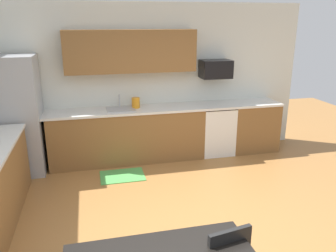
# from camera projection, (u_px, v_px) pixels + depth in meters

# --- Properties ---
(ground_plane) EXTENTS (12.00, 12.00, 0.00)m
(ground_plane) POSITION_uv_depth(u_px,v_px,m) (187.00, 230.00, 4.03)
(ground_plane) COLOR #9E6B38
(wall_back) EXTENTS (5.80, 0.10, 2.70)m
(wall_back) POSITION_uv_depth(u_px,v_px,m) (147.00, 81.00, 6.09)
(wall_back) COLOR silver
(wall_back) RESTS_ON ground
(cabinet_run_back) EXTENTS (2.66, 0.60, 0.90)m
(cabinet_run_back) POSITION_uv_depth(u_px,v_px,m) (128.00, 136.00, 5.94)
(cabinet_run_back) COLOR brown
(cabinet_run_back) RESTS_ON ground
(cabinet_run_back_right) EXTENTS (0.89, 0.60, 0.90)m
(cabinet_run_back_right) POSITION_uv_depth(u_px,v_px,m) (252.00, 127.00, 6.47)
(cabinet_run_back_right) COLOR brown
(cabinet_run_back_right) RESTS_ON ground
(countertop_back) EXTENTS (4.80, 0.64, 0.04)m
(countertop_back) POSITION_uv_depth(u_px,v_px,m) (151.00, 109.00, 5.89)
(countertop_back) COLOR silver
(countertop_back) RESTS_ON cabinet_run_back
(upper_cabinets_back) EXTENTS (2.20, 0.34, 0.70)m
(upper_cabinets_back) POSITION_uv_depth(u_px,v_px,m) (131.00, 51.00, 5.66)
(upper_cabinets_back) COLOR brown
(refrigerator) EXTENTS (0.76, 0.70, 1.89)m
(refrigerator) POSITION_uv_depth(u_px,v_px,m) (16.00, 116.00, 5.33)
(refrigerator) COLOR #9EA0A5
(refrigerator) RESTS_ON ground
(oven_range) EXTENTS (0.60, 0.60, 0.91)m
(oven_range) POSITION_uv_depth(u_px,v_px,m) (215.00, 129.00, 6.30)
(oven_range) COLOR white
(oven_range) RESTS_ON ground
(microwave) EXTENTS (0.54, 0.36, 0.32)m
(microwave) POSITION_uv_depth(u_px,v_px,m) (216.00, 69.00, 6.06)
(microwave) COLOR black
(sink_basin) EXTENTS (0.48, 0.40, 0.14)m
(sink_basin) POSITION_uv_depth(u_px,v_px,m) (121.00, 113.00, 5.79)
(sink_basin) COLOR #A5A8AD
(sink_basin) RESTS_ON countertop_back
(sink_faucet) EXTENTS (0.02, 0.02, 0.24)m
(sink_faucet) POSITION_uv_depth(u_px,v_px,m) (119.00, 101.00, 5.91)
(sink_faucet) COLOR #B2B5BA
(sink_faucet) RESTS_ON countertop_back
(floor_mat) EXTENTS (0.70, 0.50, 0.01)m
(floor_mat) POSITION_uv_depth(u_px,v_px,m) (122.00, 176.00, 5.43)
(floor_mat) COLOR #4CA54C
(floor_mat) RESTS_ON ground
(kettle) EXTENTS (0.14, 0.14, 0.20)m
(kettle) POSITION_uv_depth(u_px,v_px,m) (136.00, 103.00, 5.86)
(kettle) COLOR orange
(kettle) RESTS_ON countertop_back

